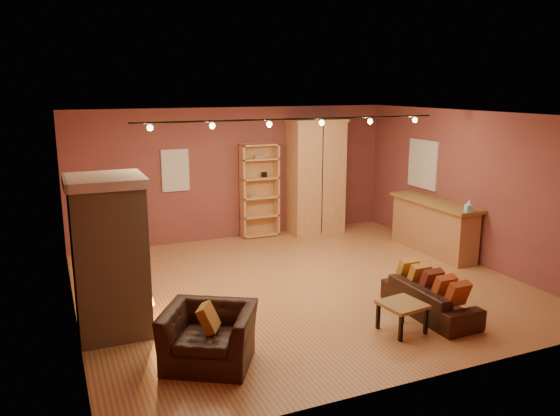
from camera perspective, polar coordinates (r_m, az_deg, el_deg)
name	(u,v)px	position (r m, az deg, el deg)	size (l,w,h in m)	color
floor	(300,285)	(9.16, 2.11, -8.03)	(7.00, 7.00, 0.00)	#9C6337
ceiling	(302,114)	(8.58, 2.26, 9.75)	(7.00, 7.00, 0.00)	brown
back_wall	(236,174)	(11.73, -4.67, 3.61)	(7.00, 0.02, 2.80)	brown
left_wall	(68,224)	(7.95, -21.26, -1.56)	(0.02, 6.50, 2.80)	brown
right_wall	(471,187)	(10.72, 19.34, 2.08)	(0.02, 6.50, 2.80)	brown
fireplace	(110,256)	(7.48, -17.33, -4.82)	(1.01, 0.98, 2.12)	#C2B187
back_window	(175,170)	(11.35, -10.89, 3.89)	(0.56, 0.04, 0.86)	silver
bookcase	(259,190)	(11.85, -2.26, 1.94)	(0.83, 0.32, 2.03)	tan
armoire	(316,177)	(12.13, 3.75, 3.30)	(1.24, 0.70, 2.53)	tan
bar_counter	(433,226)	(11.17, 15.71, -1.84)	(0.59, 2.18, 1.04)	#B07D50
tissue_box	(469,207)	(10.28, 19.12, 0.15)	(0.15, 0.15, 0.22)	#8CC5E1
right_window	(423,164)	(11.71, 14.72, 4.46)	(0.05, 0.90, 1.00)	silver
loveseat	(430,293)	(8.21, 15.43, -8.52)	(0.47, 1.58, 0.70)	black
armchair	(209,327)	(6.63, -7.46, -12.21)	(1.24, 1.11, 0.91)	black
coffee_table	(402,307)	(7.58, 12.66, -10.06)	(0.60, 0.60, 0.40)	olive
track_rail	(296,121)	(8.77, 1.69, 9.07)	(5.20, 0.09, 0.13)	black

